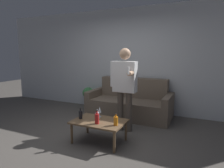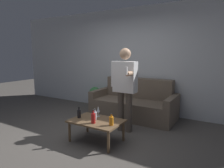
% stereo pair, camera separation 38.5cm
% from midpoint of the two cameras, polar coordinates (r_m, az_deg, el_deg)
% --- Properties ---
extents(ground_plane, '(16.00, 16.00, 0.00)m').
position_cam_midpoint_polar(ground_plane, '(3.77, -5.76, -15.36)').
color(ground_plane, '#514C47').
extents(wall_back, '(8.00, 0.06, 2.70)m').
position_cam_midpoint_polar(wall_back, '(5.35, 8.12, 6.68)').
color(wall_back, silver).
rests_on(wall_back, ground_plane).
extents(couch, '(1.99, 0.93, 0.92)m').
position_cam_midpoint_polar(couch, '(4.94, 8.63, -5.57)').
color(couch, '#6B5B4C').
rests_on(couch, ground_plane).
extents(coffee_table, '(0.90, 0.61, 0.38)m').
position_cam_midpoint_polar(coffee_table, '(3.54, -1.30, -11.01)').
color(coffee_table, brown).
rests_on(coffee_table, ground_plane).
extents(bottle_orange, '(0.06, 0.06, 0.19)m').
position_cam_midpoint_polar(bottle_orange, '(3.54, -1.74, -9.00)').
color(bottle_orange, silver).
rests_on(bottle_orange, coffee_table).
extents(bottle_green, '(0.06, 0.06, 0.19)m').
position_cam_midpoint_polar(bottle_green, '(3.66, -6.41, -8.44)').
color(bottle_green, black).
rests_on(bottle_green, coffee_table).
extents(bottle_dark, '(0.07, 0.07, 0.20)m').
position_cam_midpoint_polar(bottle_dark, '(3.27, 3.23, -10.47)').
color(bottle_dark, orange).
rests_on(bottle_dark, coffee_table).
extents(bottle_yellow, '(0.07, 0.07, 0.23)m').
position_cam_midpoint_polar(bottle_yellow, '(3.36, -2.08, -9.70)').
color(bottle_yellow, '#B21E1E').
rests_on(bottle_yellow, coffee_table).
extents(wine_glass_near, '(0.06, 0.06, 0.19)m').
position_cam_midpoint_polar(wine_glass_near, '(3.69, -0.96, -7.32)').
color(wine_glass_near, silver).
rests_on(wine_glass_near, coffee_table).
extents(person_standing_front, '(0.53, 0.43, 1.64)m').
position_cam_midpoint_polar(person_standing_front, '(3.88, 6.47, 0.05)').
color(person_standing_front, brown).
rests_on(person_standing_front, ground_plane).
extents(potted_plant, '(0.32, 0.32, 0.57)m').
position_cam_midpoint_polar(potted_plant, '(5.79, -3.04, -2.92)').
color(potted_plant, silver).
rests_on(potted_plant, ground_plane).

